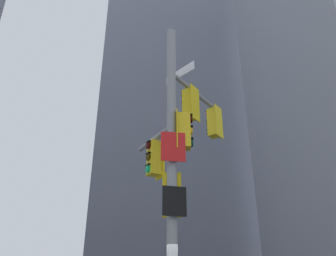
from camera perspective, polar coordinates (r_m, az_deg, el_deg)
The scene contains 2 objects.
building_mid_block at distance 41.51m, azimuth 0.93°, elevation 6.00°, with size 15.01×15.01×46.42m, color slate.
signal_pole_assembly at distance 9.48m, azimuth 1.82°, elevation -3.99°, with size 2.81×2.50×8.84m.
Camera 1 is at (-0.57, -8.35, 1.50)m, focal length 36.84 mm.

